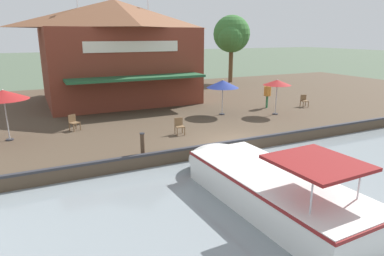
{
  "coord_description": "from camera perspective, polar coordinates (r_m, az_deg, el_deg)",
  "views": [
    {
      "loc": [
        13.17,
        -8.69,
        5.61
      ],
      "look_at": [
        -1.0,
        -1.87,
        1.3
      ],
      "focal_mm": 32.0,
      "sensor_mm": 36.0,
      "label": 1
    }
  ],
  "objects": [
    {
      "name": "cafe_chair_back_row_seat",
      "position": [
        25.79,
        18.18,
        4.44
      ],
      "size": [
        0.53,
        0.53,
        0.85
      ],
      "color": "brown",
      "rests_on": "quay_deck"
    },
    {
      "name": "cafe_chair_far_corner_seat",
      "position": [
        19.46,
        -19.13,
        1.0
      ],
      "size": [
        0.59,
        0.59,
        0.85
      ],
      "color": "brown",
      "rests_on": "quay_deck"
    },
    {
      "name": "mooring_post",
      "position": [
        14.84,
        -8.26,
        -2.57
      ],
      "size": [
        0.22,
        0.22,
        0.96
      ],
      "color": "#473323",
      "rests_on": "quay_deck"
    },
    {
      "name": "waterfront_restaurant",
      "position": [
        27.51,
        -12.43,
        12.54
      ],
      "size": [
        10.79,
        11.08,
        8.04
      ],
      "color": "brown",
      "rests_on": "quay_deck"
    },
    {
      "name": "tree_behind_restaurant",
      "position": [
        37.16,
        6.59,
        15.12
      ],
      "size": [
        4.03,
        3.84,
        6.98
      ],
      "color": "brown",
      "rests_on": "quay_deck"
    },
    {
      "name": "cafe_chair_facing_river",
      "position": [
        17.67,
        -2.13,
        0.45
      ],
      "size": [
        0.48,
        0.48,
        0.85
      ],
      "color": "brown",
      "rests_on": "quay_deck"
    },
    {
      "name": "quay_edge_fender",
      "position": [
        16.62,
        7.19,
        -2.16
      ],
      "size": [
        0.2,
        50.4,
        0.1
      ],
      "primitive_type": "cube",
      "color": "#2D2D33",
      "rests_on": "quay_deck"
    },
    {
      "name": "patio_umbrella_mid_patio_right",
      "position": [
        22.51,
        14.01,
        7.35
      ],
      "size": [
        1.77,
        1.77,
        2.28
      ],
      "color": "#B7B7B7",
      "rests_on": "quay_deck"
    },
    {
      "name": "quay_deck",
      "position": [
        26.22,
        -5.81,
        3.57
      ],
      "size": [
        22.0,
        56.0,
        0.6
      ],
      "primitive_type": "cube",
      "color": "#4C3D2D",
      "rests_on": "ground"
    },
    {
      "name": "patio_umbrella_by_entrance",
      "position": [
        18.55,
        -28.95,
        4.87
      ],
      "size": [
        2.28,
        2.28,
        2.52
      ],
      "color": "#B7B7B7",
      "rests_on": "quay_deck"
    },
    {
      "name": "patio_umbrella_mid_patio_left",
      "position": [
        21.9,
        5.14,
        7.32
      ],
      "size": [
        2.05,
        2.05,
        2.27
      ],
      "color": "#B7B7B7",
      "rests_on": "quay_deck"
    },
    {
      "name": "person_near_entrance",
      "position": [
        24.64,
        12.47,
        5.86
      ],
      "size": [
        0.5,
        0.5,
        1.75
      ],
      "color": "#337547",
      "rests_on": "quay_deck"
    },
    {
      "name": "ground_plane",
      "position": [
        16.74,
        7.3,
        -4.37
      ],
      "size": [
        220.0,
        220.0,
        0.0
      ],
      "primitive_type": "plane",
      "color": "#4C5B47"
    },
    {
      "name": "motorboat_far_downstream",
      "position": [
        12.19,
        11.2,
        -8.73
      ],
      "size": [
        8.2,
        2.93,
        2.17
      ],
      "color": "white",
      "rests_on": "river_water"
    }
  ]
}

